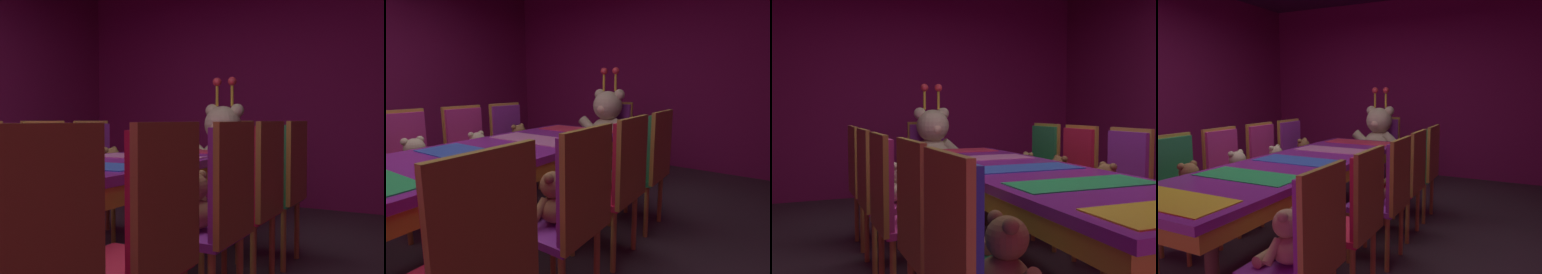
# 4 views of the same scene
# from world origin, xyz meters

# --- Properties ---
(ground_plane) EXTENTS (7.90, 7.90, 0.00)m
(ground_plane) POSITION_xyz_m (0.00, 0.00, 0.00)
(ground_plane) COLOR #3F2D38
(wall_back) EXTENTS (5.20, 0.12, 2.80)m
(wall_back) POSITION_xyz_m (0.00, 3.20, 1.40)
(wall_back) COLOR #8C1959
(wall_back) RESTS_ON ground_plane
(banquet_table) EXTENTS (0.90, 2.96, 0.75)m
(banquet_table) POSITION_xyz_m (0.00, 0.00, 0.66)
(banquet_table) COLOR purple
(banquet_table) RESTS_ON ground_plane
(chair_left_1) EXTENTS (0.42, 0.41, 0.98)m
(chair_left_1) POSITION_xyz_m (-0.81, -0.58, 0.60)
(chair_left_1) COLOR #268C4C
(chair_left_1) RESTS_ON ground_plane
(teddy_left_1) EXTENTS (0.26, 0.33, 0.32)m
(teddy_left_1) POSITION_xyz_m (-0.66, -0.58, 0.59)
(teddy_left_1) COLOR olive
(teddy_left_1) RESTS_ON chair_left_1
(chair_left_2) EXTENTS (0.42, 0.41, 0.98)m
(chair_left_2) POSITION_xyz_m (-0.84, -0.00, 0.60)
(chair_left_2) COLOR #CC338C
(chair_left_2) RESTS_ON ground_plane
(teddy_left_2) EXTENTS (0.26, 0.34, 0.32)m
(teddy_left_2) POSITION_xyz_m (-0.69, -0.00, 0.60)
(teddy_left_2) COLOR beige
(teddy_left_2) RESTS_ON chair_left_2
(chair_left_3) EXTENTS (0.42, 0.41, 0.98)m
(chair_left_3) POSITION_xyz_m (-0.83, 0.58, 0.60)
(chair_left_3) COLOR #CC338C
(chair_left_3) RESTS_ON ground_plane
(teddy_left_3) EXTENTS (0.24, 0.31, 0.29)m
(teddy_left_3) POSITION_xyz_m (-0.69, 0.58, 0.58)
(teddy_left_3) COLOR beige
(teddy_left_3) RESTS_ON chair_left_3
(chair_left_4) EXTENTS (0.42, 0.41, 0.98)m
(chair_left_4) POSITION_xyz_m (-0.83, 1.11, 0.60)
(chair_left_4) COLOR purple
(chair_left_4) RESTS_ON ground_plane
(teddy_left_4) EXTENTS (0.25, 0.32, 0.30)m
(teddy_left_4) POSITION_xyz_m (-0.69, 1.11, 0.59)
(teddy_left_4) COLOR olive
(teddy_left_4) RESTS_ON chair_left_4
(chair_right_0) EXTENTS (0.42, 0.41, 0.98)m
(chair_right_0) POSITION_xyz_m (0.82, -1.12, 0.60)
(chair_right_0) COLOR purple
(chair_right_0) RESTS_ON ground_plane
(teddy_right_0) EXTENTS (0.24, 0.31, 0.30)m
(teddy_right_0) POSITION_xyz_m (0.68, -1.12, 0.59)
(teddy_right_0) COLOR tan
(teddy_right_0) RESTS_ON chair_right_0
(chair_right_1) EXTENTS (0.42, 0.41, 0.98)m
(chair_right_1) POSITION_xyz_m (0.82, -0.55, 0.60)
(chair_right_1) COLOR red
(chair_right_1) RESTS_ON ground_plane
(chair_right_2) EXTENTS (0.42, 0.41, 0.98)m
(chair_right_2) POSITION_xyz_m (0.83, 0.02, 0.60)
(chair_right_2) COLOR purple
(chair_right_2) RESTS_ON ground_plane
(teddy_right_2) EXTENTS (0.23, 0.30, 0.29)m
(teddy_right_2) POSITION_xyz_m (0.69, 0.02, 0.58)
(teddy_right_2) COLOR olive
(teddy_right_2) RESTS_ON chair_right_2
(chair_right_3) EXTENTS (0.42, 0.41, 0.98)m
(chair_right_3) POSITION_xyz_m (0.82, 0.57, 0.60)
(chair_right_3) COLOR red
(chair_right_3) RESTS_ON ground_plane
(teddy_right_3) EXTENTS (0.23, 0.30, 0.28)m
(teddy_right_3) POSITION_xyz_m (0.67, 0.57, 0.58)
(teddy_right_3) COLOR brown
(teddy_right_3) RESTS_ON chair_right_3
(chair_right_4) EXTENTS (0.42, 0.41, 0.98)m
(chair_right_4) POSITION_xyz_m (0.82, 1.11, 0.60)
(chair_right_4) COLOR #268C4C
(chair_right_4) RESTS_ON ground_plane
(teddy_right_4) EXTENTS (0.21, 0.28, 0.26)m
(teddy_right_4) POSITION_xyz_m (0.68, 1.11, 0.57)
(teddy_right_4) COLOR #9E7247
(teddy_right_4) RESTS_ON chair_right_4
(throne_chair) EXTENTS (0.41, 0.42, 0.98)m
(throne_chair) POSITION_xyz_m (0.00, 2.02, 0.60)
(throne_chair) COLOR purple
(throne_chair) RESTS_ON ground_plane
(king_teddy_bear) EXTENTS (0.72, 0.56, 0.93)m
(king_teddy_bear) POSITION_xyz_m (0.00, 1.85, 0.75)
(king_teddy_bear) COLOR beige
(king_teddy_bear) RESTS_ON throne_chair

